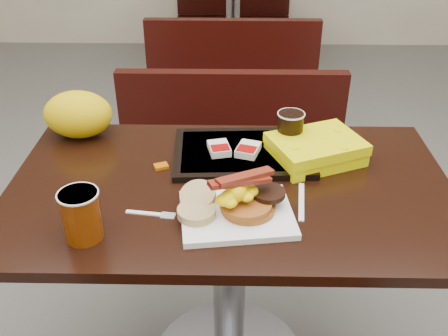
{
  "coord_description": "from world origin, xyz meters",
  "views": [
    {
      "loc": [
        0.01,
        -1.14,
        1.51
      ],
      "look_at": [
        -0.02,
        0.0,
        0.8
      ],
      "focal_mm": 40.71,
      "sensor_mm": 36.0,
      "label": 1
    }
  ],
  "objects_px": {
    "hashbrown_sleeve_right": "(248,150)",
    "paper_bag": "(78,114)",
    "platter": "(237,214)",
    "pancake_stack": "(248,205)",
    "fork": "(144,213)",
    "tray": "(243,153)",
    "table_near": "(229,285)",
    "knife": "(301,201)",
    "bench_near_n": "(231,170)",
    "bench_far_s": "(232,69)",
    "bench_far_n": "(233,10)",
    "coffee_cup_near": "(81,215)",
    "coffee_cup_far": "(290,129)",
    "table_far": "(233,33)",
    "clamshell": "(316,149)",
    "hashbrown_sleeve_left": "(219,148)"
  },
  "relations": [
    {
      "from": "hashbrown_sleeve_right",
      "to": "paper_bag",
      "type": "height_order",
      "value": "paper_bag"
    },
    {
      "from": "platter",
      "to": "pancake_stack",
      "type": "xyz_separation_m",
      "value": [
        0.03,
        0.01,
        0.02
      ]
    },
    {
      "from": "fork",
      "to": "tray",
      "type": "relative_size",
      "value": 0.31
    },
    {
      "from": "table_near",
      "to": "knife",
      "type": "bearing_deg",
      "value": -23.23
    },
    {
      "from": "platter",
      "to": "fork",
      "type": "distance_m",
      "value": 0.23
    },
    {
      "from": "bench_near_n",
      "to": "tray",
      "type": "xyz_separation_m",
      "value": [
        0.04,
        -0.55,
        0.4
      ]
    },
    {
      "from": "bench_far_s",
      "to": "bench_far_n",
      "type": "bearing_deg",
      "value": 90.0
    },
    {
      "from": "paper_bag",
      "to": "coffee_cup_near",
      "type": "bearing_deg",
      "value": -74.56
    },
    {
      "from": "platter",
      "to": "coffee_cup_far",
      "type": "relative_size",
      "value": 2.63
    },
    {
      "from": "table_far",
      "to": "hashbrown_sleeve_right",
      "type": "height_order",
      "value": "hashbrown_sleeve_right"
    },
    {
      "from": "bench_near_n",
      "to": "knife",
      "type": "xyz_separation_m",
      "value": [
        0.18,
        -0.78,
        0.39
      ]
    },
    {
      "from": "fork",
      "to": "paper_bag",
      "type": "bearing_deg",
      "value": 130.31
    },
    {
      "from": "platter",
      "to": "clamshell",
      "type": "xyz_separation_m",
      "value": [
        0.23,
        0.28,
        0.03
      ]
    },
    {
      "from": "fork",
      "to": "tray",
      "type": "bearing_deg",
      "value": 57.07
    },
    {
      "from": "platter",
      "to": "hashbrown_sleeve_right",
      "type": "xyz_separation_m",
      "value": [
        0.03,
        0.28,
        0.02
      ]
    },
    {
      "from": "hashbrown_sleeve_left",
      "to": "hashbrown_sleeve_right",
      "type": "height_order",
      "value": "same"
    },
    {
      "from": "coffee_cup_near",
      "to": "tray",
      "type": "relative_size",
      "value": 0.3
    },
    {
      "from": "coffee_cup_far",
      "to": "paper_bag",
      "type": "distance_m",
      "value": 0.65
    },
    {
      "from": "pancake_stack",
      "to": "hashbrown_sleeve_left",
      "type": "distance_m",
      "value": 0.29
    },
    {
      "from": "knife",
      "to": "hashbrown_sleeve_left",
      "type": "height_order",
      "value": "hashbrown_sleeve_left"
    },
    {
      "from": "table_near",
      "to": "bench_far_n",
      "type": "bearing_deg",
      "value": 90.0
    },
    {
      "from": "hashbrown_sleeve_left",
      "to": "coffee_cup_far",
      "type": "xyz_separation_m",
      "value": [
        0.21,
        0.05,
        0.04
      ]
    },
    {
      "from": "platter",
      "to": "knife",
      "type": "xyz_separation_m",
      "value": [
        0.17,
        0.07,
        -0.01
      ]
    },
    {
      "from": "table_far",
      "to": "pancake_stack",
      "type": "height_order",
      "value": "pancake_stack"
    },
    {
      "from": "tray",
      "to": "paper_bag",
      "type": "relative_size",
      "value": 1.91
    },
    {
      "from": "bench_far_n",
      "to": "knife",
      "type": "bearing_deg",
      "value": -86.89
    },
    {
      "from": "paper_bag",
      "to": "table_far",
      "type": "bearing_deg",
      "value": 78.49
    },
    {
      "from": "coffee_cup_far",
      "to": "clamshell",
      "type": "distance_m",
      "value": 0.1
    },
    {
      "from": "coffee_cup_far",
      "to": "table_near",
      "type": "bearing_deg",
      "value": -132.75
    },
    {
      "from": "bench_far_s",
      "to": "pancake_stack",
      "type": "xyz_separation_m",
      "value": [
        0.05,
        -2.04,
        0.42
      ]
    },
    {
      "from": "fork",
      "to": "knife",
      "type": "distance_m",
      "value": 0.4
    },
    {
      "from": "platter",
      "to": "hashbrown_sleeve_left",
      "type": "xyz_separation_m",
      "value": [
        -0.05,
        0.29,
        0.02
      ]
    },
    {
      "from": "hashbrown_sleeve_left",
      "to": "pancake_stack",
      "type": "bearing_deg",
      "value": -87.51
    },
    {
      "from": "table_near",
      "to": "fork",
      "type": "xyz_separation_m",
      "value": [
        -0.21,
        -0.14,
        0.38
      ]
    },
    {
      "from": "tray",
      "to": "fork",
      "type": "bearing_deg",
      "value": -133.69
    },
    {
      "from": "coffee_cup_far",
      "to": "paper_bag",
      "type": "xyz_separation_m",
      "value": [
        -0.65,
        0.08,
        0.0
      ]
    },
    {
      "from": "table_near",
      "to": "coffee_cup_near",
      "type": "height_order",
      "value": "coffee_cup_near"
    },
    {
      "from": "fork",
      "to": "knife",
      "type": "relative_size",
      "value": 0.76
    },
    {
      "from": "coffee_cup_near",
      "to": "hashbrown_sleeve_left",
      "type": "height_order",
      "value": "coffee_cup_near"
    },
    {
      "from": "pancake_stack",
      "to": "tray",
      "type": "relative_size",
      "value": 0.33
    },
    {
      "from": "hashbrown_sleeve_right",
      "to": "paper_bag",
      "type": "bearing_deg",
      "value": -176.74
    },
    {
      "from": "platter",
      "to": "paper_bag",
      "type": "bearing_deg",
      "value": 131.97
    },
    {
      "from": "table_far",
      "to": "knife",
      "type": "relative_size",
      "value": 7.26
    },
    {
      "from": "table_far",
      "to": "bench_far_n",
      "type": "xyz_separation_m",
      "value": [
        0.0,
        0.7,
        -0.02
      ]
    },
    {
      "from": "tray",
      "to": "clamshell",
      "type": "height_order",
      "value": "clamshell"
    },
    {
      "from": "hashbrown_sleeve_left",
      "to": "table_far",
      "type": "bearing_deg",
      "value": 75.99
    },
    {
      "from": "bench_far_n",
      "to": "hashbrown_sleeve_left",
      "type": "height_order",
      "value": "hashbrown_sleeve_left"
    },
    {
      "from": "table_far",
      "to": "coffee_cup_near",
      "type": "xyz_separation_m",
      "value": [
        -0.34,
        -2.83,
        0.44
      ]
    },
    {
      "from": "clamshell",
      "to": "paper_bag",
      "type": "bearing_deg",
      "value": 146.45
    },
    {
      "from": "bench_far_n",
      "to": "fork",
      "type": "xyz_separation_m",
      "value": [
        -0.21,
        -3.44,
        0.39
      ]
    }
  ]
}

